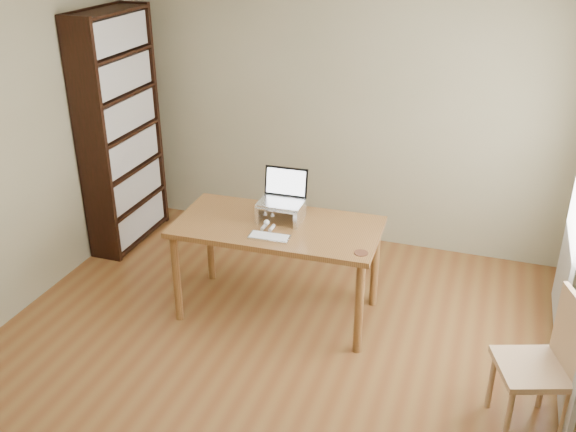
{
  "coord_description": "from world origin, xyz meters",
  "views": [
    {
      "loc": [
        1.32,
        -3.1,
        2.82
      ],
      "look_at": [
        -0.02,
        0.81,
        0.84
      ],
      "focal_mm": 40.0,
      "sensor_mm": 36.0,
      "label": 1
    }
  ],
  "objects_px": {
    "desk": "(277,236)",
    "cat": "(277,210)",
    "chair": "(547,363)",
    "keyboard": "(269,237)",
    "bookshelf": "(121,132)",
    "laptop": "(283,193)"
  },
  "relations": [
    {
      "from": "desk",
      "to": "cat",
      "type": "relative_size",
      "value": 3.23
    },
    {
      "from": "desk",
      "to": "chair",
      "type": "relative_size",
      "value": 1.69
    },
    {
      "from": "cat",
      "to": "chair",
      "type": "distance_m",
      "value": 2.09
    },
    {
      "from": "chair",
      "to": "cat",
      "type": "bearing_deg",
      "value": 138.25
    },
    {
      "from": "bookshelf",
      "to": "desk",
      "type": "relative_size",
      "value": 1.39
    },
    {
      "from": "bookshelf",
      "to": "cat",
      "type": "height_order",
      "value": "bookshelf"
    },
    {
      "from": "bookshelf",
      "to": "desk",
      "type": "height_order",
      "value": "bookshelf"
    },
    {
      "from": "bookshelf",
      "to": "cat",
      "type": "distance_m",
      "value": 1.81
    },
    {
      "from": "bookshelf",
      "to": "laptop",
      "type": "distance_m",
      "value": 1.82
    },
    {
      "from": "laptop",
      "to": "keyboard",
      "type": "bearing_deg",
      "value": -88.74
    },
    {
      "from": "chair",
      "to": "laptop",
      "type": "bearing_deg",
      "value": 137.16
    },
    {
      "from": "cat",
      "to": "keyboard",
      "type": "bearing_deg",
      "value": -80.29
    },
    {
      "from": "laptop",
      "to": "cat",
      "type": "xyz_separation_m",
      "value": [
        -0.04,
        -0.03,
        -0.13
      ]
    },
    {
      "from": "desk",
      "to": "chair",
      "type": "height_order",
      "value": "chair"
    },
    {
      "from": "bookshelf",
      "to": "desk",
      "type": "bearing_deg",
      "value": -22.69
    },
    {
      "from": "bookshelf",
      "to": "chair",
      "type": "height_order",
      "value": "bookshelf"
    },
    {
      "from": "bookshelf",
      "to": "laptop",
      "type": "bearing_deg",
      "value": -18.69
    },
    {
      "from": "desk",
      "to": "cat",
      "type": "height_order",
      "value": "cat"
    },
    {
      "from": "keyboard",
      "to": "bookshelf",
      "type": "bearing_deg",
      "value": 148.9
    },
    {
      "from": "keyboard",
      "to": "cat",
      "type": "bearing_deg",
      "value": 96.97
    },
    {
      "from": "bookshelf",
      "to": "chair",
      "type": "xyz_separation_m",
      "value": [
        3.6,
        -1.39,
        -0.57
      ]
    },
    {
      "from": "keyboard",
      "to": "chair",
      "type": "relative_size",
      "value": 0.33
    }
  ]
}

